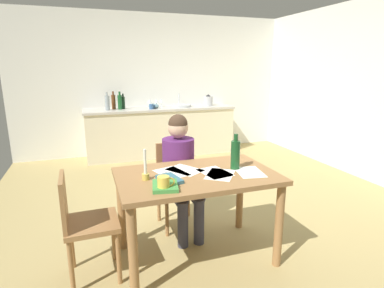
{
  "coord_description": "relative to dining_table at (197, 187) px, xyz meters",
  "views": [
    {
      "loc": [
        -1.33,
        -3.42,
        1.65
      ],
      "look_at": [
        -0.29,
        -0.4,
        0.85
      ],
      "focal_mm": 29.24,
      "sensor_mm": 36.0,
      "label": 1
    }
  ],
  "objects": [
    {
      "name": "ground_plane",
      "position": [
        0.49,
        1.1,
        -0.68
      ],
      "size": [
        5.2,
        5.2,
        0.04
      ],
      "primitive_type": "cube",
      "color": "tan"
    },
    {
      "name": "wall_back",
      "position": [
        0.49,
        3.7,
        0.64
      ],
      "size": [
        5.2,
        0.12,
        2.6
      ],
      "primitive_type": "cube",
      "color": "silver",
      "rests_on": "ground"
    },
    {
      "name": "wall_right",
      "position": [
        3.09,
        1.1,
        0.64
      ],
      "size": [
        0.12,
        5.2,
        2.6
      ],
      "primitive_type": "cube",
      "color": "silver",
      "rests_on": "ground"
    },
    {
      "name": "kitchen_counter",
      "position": [
        0.49,
        3.34,
        -0.21
      ],
      "size": [
        2.76,
        0.64,
        0.9
      ],
      "color": "beige",
      "rests_on": "ground"
    },
    {
      "name": "dining_table",
      "position": [
        0.0,
        0.0,
        0.0
      ],
      "size": [
        1.32,
        0.81,
        0.77
      ],
      "color": "#9E7042",
      "rests_on": "ground"
    },
    {
      "name": "chair_at_table",
      "position": [
        0.01,
        0.65,
        -0.17
      ],
      "size": [
        0.4,
        0.4,
        0.87
      ],
      "color": "#9E7042",
      "rests_on": "ground"
    },
    {
      "name": "person_seated",
      "position": [
        0.01,
        0.5,
        0.02
      ],
      "size": [
        0.32,
        0.59,
        1.19
      ],
      "color": "#592666",
      "rests_on": "ground"
    },
    {
      "name": "chair_side_empty",
      "position": [
        -0.92,
        0.02,
        -0.17
      ],
      "size": [
        0.41,
        0.41,
        0.87
      ],
      "color": "#9E7042",
      "rests_on": "ground"
    },
    {
      "name": "coffee_mug",
      "position": [
        -0.35,
        -0.26,
        0.17
      ],
      "size": [
        0.13,
        0.09,
        0.11
      ],
      "color": "#F2CC4C",
      "rests_on": "dining_table"
    },
    {
      "name": "candlestick",
      "position": [
        -0.43,
        0.0,
        0.19
      ],
      "size": [
        0.06,
        0.06,
        0.25
      ],
      "color": "gold",
      "rests_on": "dining_table"
    },
    {
      "name": "book_magazine",
      "position": [
        -0.26,
        -0.09,
        0.13
      ],
      "size": [
        0.18,
        0.25,
        0.03
      ],
      "primitive_type": "cube",
      "rotation": [
        0.0,
        0.0,
        0.2
      ],
      "color": "#3A6D82",
      "rests_on": "dining_table"
    },
    {
      "name": "book_cookery",
      "position": [
        -0.33,
        -0.21,
        0.13
      ],
      "size": [
        0.23,
        0.27,
        0.03
      ],
      "primitive_type": "cube",
      "rotation": [
        0.0,
        0.0,
        -0.21
      ],
      "color": "#439544",
      "rests_on": "dining_table"
    },
    {
      "name": "paper_letter",
      "position": [
        -0.06,
        0.12,
        0.12
      ],
      "size": [
        0.34,
        0.36,
        0.0
      ],
      "primitive_type": "cube",
      "rotation": [
        0.0,
        0.0,
        0.56
      ],
      "color": "white",
      "rests_on": "dining_table"
    },
    {
      "name": "paper_bill",
      "position": [
        0.44,
        -0.11,
        0.12
      ],
      "size": [
        0.26,
        0.33,
        0.0
      ],
      "primitive_type": "cube",
      "rotation": [
        0.0,
        0.0,
        -0.16
      ],
      "color": "white",
      "rests_on": "dining_table"
    },
    {
      "name": "paper_envelope",
      "position": [
        0.16,
        -0.02,
        0.12
      ],
      "size": [
        0.26,
        0.33,
        0.0
      ],
      "primitive_type": "cube",
      "rotation": [
        0.0,
        0.0,
        0.19
      ],
      "color": "white",
      "rests_on": "dining_table"
    },
    {
      "name": "paper_receipt",
      "position": [
        -0.19,
        0.09,
        0.12
      ],
      "size": [
        0.29,
        0.34,
        0.0
      ],
      "primitive_type": "cube",
      "rotation": [
        0.0,
        0.0,
        0.29
      ],
      "color": "white",
      "rests_on": "dining_table"
    },
    {
      "name": "paper_notice",
      "position": [
        0.18,
        -0.08,
        0.12
      ],
      "size": [
        0.34,
        0.36,
        0.0
      ],
      "primitive_type": "cube",
      "rotation": [
        0.0,
        0.0,
        -0.63
      ],
      "color": "white",
      "rests_on": "dining_table"
    },
    {
      "name": "wine_bottle_on_table",
      "position": [
        0.36,
        0.02,
        0.25
      ],
      "size": [
        0.08,
        0.08,
        0.31
      ],
      "color": "#194C23",
      "rests_on": "dining_table"
    },
    {
      "name": "sink_unit",
      "position": [
        0.9,
        3.34,
        0.27
      ],
      "size": [
        0.36,
        0.36,
        0.24
      ],
      "color": "#B2B7BC",
      "rests_on": "kitchen_counter"
    },
    {
      "name": "bottle_oil",
      "position": [
        -0.46,
        3.29,
        0.37
      ],
      "size": [
        0.08,
        0.08,
        0.31
      ],
      "color": "#8C999E",
      "rests_on": "kitchen_counter"
    },
    {
      "name": "bottle_vinegar",
      "position": [
        -0.35,
        3.42,
        0.38
      ],
      "size": [
        0.07,
        0.07,
        0.32
      ],
      "color": "#593319",
      "rests_on": "kitchen_counter"
    },
    {
      "name": "bottle_wine_red",
      "position": [
        -0.24,
        3.35,
        0.38
      ],
      "size": [
        0.08,
        0.08,
        0.31
      ],
      "color": "#194C23",
      "rests_on": "kitchen_counter"
    },
    {
      "name": "bottle_sauce",
      "position": [
        -0.18,
        3.38,
        0.36
      ],
      "size": [
        0.06,
        0.06,
        0.27
      ],
      "color": "black",
      "rests_on": "kitchen_counter"
    },
    {
      "name": "mixing_bowl",
      "position": [
        0.35,
        3.29,
        0.28
      ],
      "size": [
        0.19,
        0.19,
        0.09
      ],
      "primitive_type": "ellipsoid",
      "color": "#668C99",
      "rests_on": "kitchen_counter"
    },
    {
      "name": "stovetop_kettle",
      "position": [
        1.44,
        3.34,
        0.34
      ],
      "size": [
        0.18,
        0.18,
        0.22
      ],
      "color": "#B7BABF",
      "rests_on": "kitchen_counter"
    },
    {
      "name": "wine_glass_near_sink",
      "position": [
        0.54,
        3.49,
        0.35
      ],
      "size": [
        0.07,
        0.07,
        0.15
      ],
      "color": "silver",
      "rests_on": "kitchen_counter"
    },
    {
      "name": "wine_glass_by_kettle",
      "position": [
        0.45,
        3.49,
        0.35
      ],
      "size": [
        0.07,
        0.07,
        0.15
      ],
      "color": "silver",
      "rests_on": "kitchen_counter"
    },
    {
      "name": "wine_glass_back_left",
      "position": [
        0.32,
        3.49,
        0.35
      ],
      "size": [
        0.07,
        0.07,
        0.15
      ],
      "color": "silver",
      "rests_on": "kitchen_counter"
    },
    {
      "name": "teacup_on_counter",
      "position": [
        0.29,
        3.19,
        0.29
      ],
      "size": [
        0.11,
        0.07,
        0.09
      ],
      "color": "#33598C",
      "rests_on": "kitchen_counter"
    }
  ]
}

